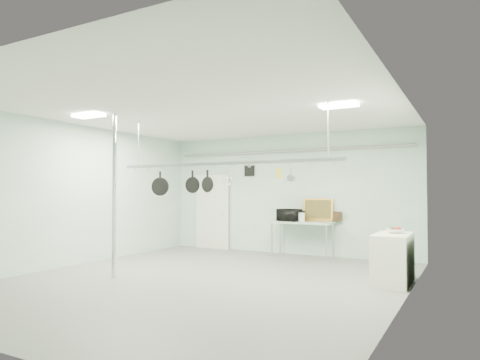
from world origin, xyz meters
The scene contains 25 objects.
floor centered at (0.00, 0.00, 0.00)m, with size 8.00×8.00×0.00m, color gray.
ceiling centered at (0.00, 0.00, 3.19)m, with size 7.00×8.00×0.02m, color silver.
back_wall centered at (0.00, 3.99, 1.60)m, with size 7.00×0.02×3.20m, color silver.
right_wall centered at (3.49, 0.00, 1.60)m, with size 0.02×8.00×3.20m, color silver.
door centered at (-2.30, 3.94, 1.05)m, with size 1.10×0.10×2.20m, color silver.
wall_vent centered at (-1.10, 3.97, 2.25)m, with size 0.30×0.04×0.30m, color black.
conduit_pipe centered at (0.00, 3.90, 2.75)m, with size 0.07×0.07×6.60m, color gray.
chrome_pole centered at (-1.70, -0.60, 1.60)m, with size 0.08×0.08×3.20m, color silver.
prep_table centered at (0.60, 3.60, 0.83)m, with size 1.60×0.70×0.91m.
side_cabinet centered at (3.15, 1.40, 0.45)m, with size 0.60×1.20×0.90m, color white.
pot_rack centered at (0.20, 0.30, 2.23)m, with size 4.80×0.06×1.00m.
light_panel_left centered at (-2.20, -0.80, 3.16)m, with size 0.65×0.30×0.05m, color white.
light_panel_right centered at (2.40, 0.60, 3.16)m, with size 0.65×0.30×0.05m, color white.
microwave centered at (0.31, 3.48, 1.06)m, with size 0.56×0.38×0.31m, color black.
coffee_canister centered at (0.61, 3.51, 1.02)m, with size 0.20×0.20×0.23m, color white.
painting_large centered at (0.93, 3.90, 1.20)m, with size 0.78×0.05×0.58m, color gold.
painting_small centered at (1.39, 3.90, 1.03)m, with size 0.30×0.04×0.25m, color #312211.
fruit_bowl centered at (3.17, 1.52, 0.94)m, with size 0.32×0.32×0.08m, color white.
skillet_left centered at (-1.30, 0.30, 1.83)m, with size 0.38×0.06×0.51m, color black, non-canonical shape.
skillet_mid centered at (-0.48, 0.30, 1.86)m, with size 0.32×0.06×0.46m, color black, non-canonical shape.
skillet_right centered at (-0.12, 0.30, 1.87)m, with size 0.31×0.06×0.43m, color black, non-canonical shape.
whisk centered at (0.33, 0.30, 1.94)m, with size 0.17×0.17×0.29m, color silver, non-canonical shape.
grater centered at (1.39, 0.30, 1.98)m, with size 0.08×0.02×0.20m, color yellow, non-canonical shape.
saucepan centered at (1.63, 0.30, 1.96)m, with size 0.13×0.09×0.25m, color silver, non-canonical shape.
fruit_cluster centered at (3.17, 1.52, 0.98)m, with size 0.24×0.24×0.09m, color maroon, non-canonical shape.
Camera 1 is at (4.43, -6.72, 1.66)m, focal length 32.00 mm.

